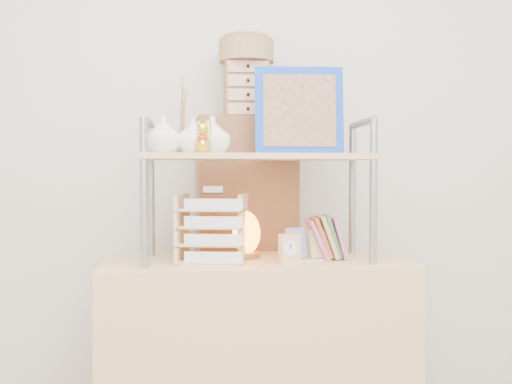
# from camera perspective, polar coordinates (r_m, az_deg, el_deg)

# --- Properties ---
(desk) EXTENTS (1.20, 0.50, 0.75)m
(desk) POSITION_cam_1_polar(r_m,az_deg,el_deg) (2.38, 0.09, -15.74)
(desk) COLOR tan
(desk) RESTS_ON ground
(cabinet) EXTENTS (0.47, 0.27, 1.35)m
(cabinet) POSITION_cam_1_polar(r_m,az_deg,el_deg) (2.67, -0.99, -7.17)
(cabinet) COLOR brown
(cabinet) RESTS_ON ground
(hutch) EXTENTS (0.90, 0.34, 0.79)m
(hutch) POSITION_cam_1_polar(r_m,az_deg,el_deg) (2.28, -1.47, 4.12)
(hutch) COLOR gray
(hutch) RESTS_ON desk
(letter_tray) EXTENTS (0.28, 0.27, 0.30)m
(letter_tray) POSITION_cam_1_polar(r_m,az_deg,el_deg) (2.25, -4.34, -3.93)
(letter_tray) COLOR tan
(letter_tray) RESTS_ON desk
(salt_lamp) EXTENTS (0.13, 0.12, 0.19)m
(salt_lamp) POSITION_cam_1_polar(r_m,az_deg,el_deg) (2.33, -0.98, -4.24)
(salt_lamp) COLOR brown
(salt_lamp) RESTS_ON desk
(desk_clock) EXTENTS (0.09, 0.06, 0.11)m
(desk_clock) POSITION_cam_1_polar(r_m,az_deg,el_deg) (2.19, 3.38, -5.69)
(desk_clock) COLOR tan
(desk_clock) RESTS_ON desk
(postcard_stand) EXTENTS (0.19, 0.11, 0.13)m
(postcard_stand) POSITION_cam_1_polar(r_m,az_deg,el_deg) (2.27, 5.18, -5.92)
(postcard_stand) COLOR white
(postcard_stand) RESTS_ON desk
(drawer_chest) EXTENTS (0.20, 0.16, 0.25)m
(drawer_chest) POSITION_cam_1_polar(r_m,az_deg,el_deg) (2.64, -0.96, 10.16)
(drawer_chest) COLOR brown
(drawer_chest) RESTS_ON cabinet
(woven_basket) EXTENTS (0.25, 0.25, 0.10)m
(woven_basket) POSITION_cam_1_polar(r_m,az_deg,el_deg) (2.67, -0.96, 13.87)
(woven_basket) COLOR olive
(woven_basket) RESTS_ON drawer_chest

